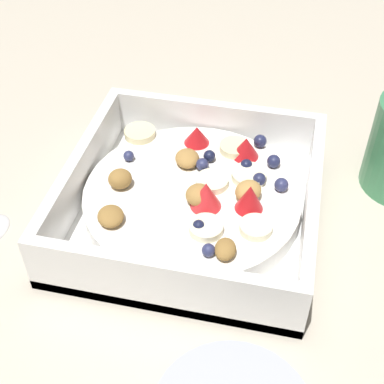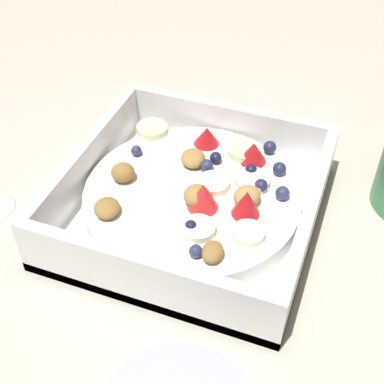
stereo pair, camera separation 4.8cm
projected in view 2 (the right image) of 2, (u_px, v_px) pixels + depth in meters
ground_plane at (212, 210)px, 0.51m from camera, size 2.40×2.40×0.00m
fruit_bowl at (194, 200)px, 0.49m from camera, size 0.22×0.22×0.06m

